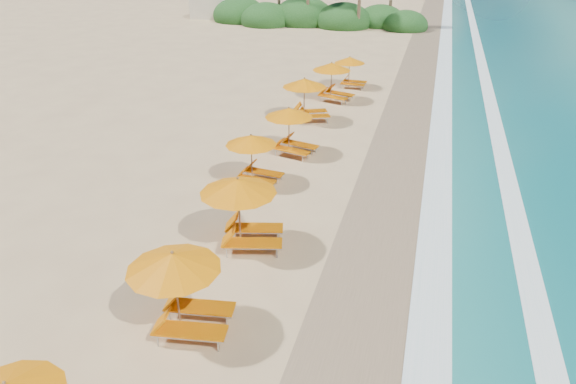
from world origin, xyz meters
TOP-DOWN VIEW (x-y plane):
  - ground at (0.00, 0.00)m, footprint 160.00×160.00m
  - wet_sand at (4.00, 0.00)m, footprint 4.00×160.00m
  - surf_foam at (6.70, 0.00)m, footprint 4.00×160.00m
  - station_3 at (-1.04, -6.71)m, footprint 3.04×2.89m
  - station_4 at (-0.93, -2.15)m, footprint 3.31×3.21m
  - station_5 at (-2.27, 2.83)m, footprint 2.63×2.48m
  - station_6 at (-1.62, 6.52)m, footprint 2.96×2.87m
  - station_7 at (-2.10, 11.69)m, footprint 3.33×3.29m
  - station_8 at (-1.42, 16.05)m, footprint 3.19×3.11m
  - station_9 at (-0.85, 19.57)m, footprint 2.41×2.24m
  - treeline at (-9.94, 45.51)m, footprint 25.80×8.80m
  - beach_building at (-22.00, 48.00)m, footprint 7.00×5.00m

SIDE VIEW (x-z plane):
  - ground at x=0.00m, z-range 0.00..0.00m
  - wet_sand at x=4.00m, z-range 0.00..0.01m
  - surf_foam at x=6.70m, z-range 0.02..0.03m
  - treeline at x=-9.94m, z-range -3.87..5.86m
  - station_9 at x=-0.85m, z-range 0.13..2.31m
  - station_5 at x=-2.27m, z-range 0.14..2.40m
  - station_6 at x=-1.62m, z-range 0.14..2.54m
  - beach_building at x=-22.00m, z-range 0.00..2.80m
  - station_8 at x=-1.42m, z-range 0.15..2.66m
  - station_7 at x=-2.10m, z-range 0.15..2.72m
  - station_3 at x=-1.04m, z-range 0.16..2.73m
  - station_4 at x=-0.93m, z-range 0.16..2.84m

